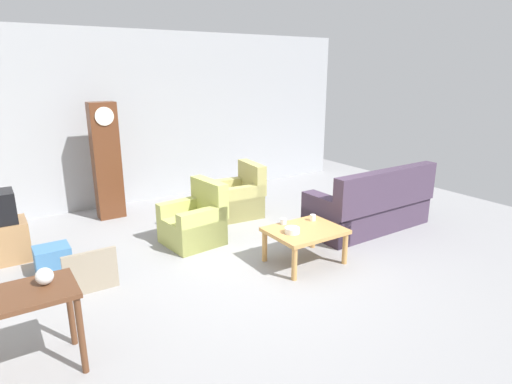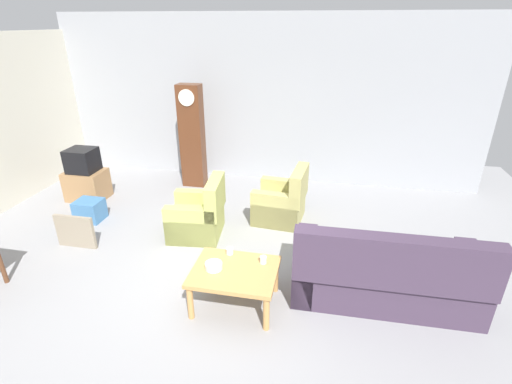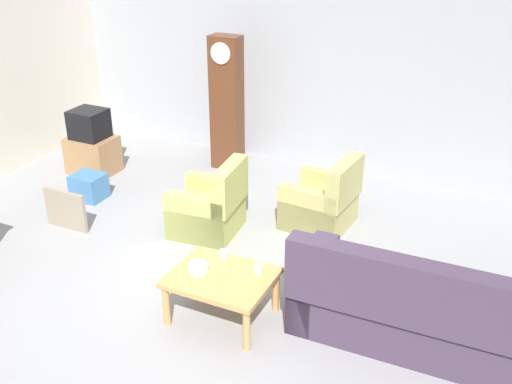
% 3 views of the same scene
% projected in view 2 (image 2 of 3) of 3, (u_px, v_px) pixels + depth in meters
% --- Properties ---
extents(ground_plane, '(10.40, 10.40, 0.00)m').
position_uv_depth(ground_plane, '(214.00, 278.00, 4.83)').
color(ground_plane, gray).
extents(garage_door_wall, '(8.40, 0.16, 3.20)m').
position_uv_depth(garage_door_wall, '(265.00, 101.00, 7.38)').
color(garage_door_wall, '#9EA0A5').
rests_on(garage_door_wall, ground_plane).
extents(couch_floral, '(2.11, 0.91, 1.04)m').
position_uv_depth(couch_floral, '(385.00, 276.00, 4.31)').
color(couch_floral, '#423347').
rests_on(couch_floral, ground_plane).
extents(armchair_olive_near, '(0.87, 0.84, 0.92)m').
position_uv_depth(armchair_olive_near, '(199.00, 217.00, 5.72)').
color(armchair_olive_near, tan).
rests_on(armchair_olive_near, ground_plane).
extents(armchair_olive_far, '(0.85, 0.82, 0.92)m').
position_uv_depth(armchair_olive_far, '(282.00, 203.00, 6.15)').
color(armchair_olive_far, tan).
rests_on(armchair_olive_far, ground_plane).
extents(coffee_table_wood, '(0.96, 0.76, 0.48)m').
position_uv_depth(coffee_table_wood, '(235.00, 275.00, 4.24)').
color(coffee_table_wood, tan).
rests_on(coffee_table_wood, ground_plane).
extents(grandfather_clock, '(0.44, 0.30, 1.99)m').
position_uv_depth(grandfather_clock, '(192.00, 137.00, 7.22)').
color(grandfather_clock, '#562D19').
rests_on(grandfather_clock, ground_plane).
extents(tv_stand_cabinet, '(0.68, 0.52, 0.55)m').
position_uv_depth(tv_stand_cabinet, '(87.00, 185.00, 6.92)').
color(tv_stand_cabinet, '#997047').
rests_on(tv_stand_cabinet, ground_plane).
extents(tv_crt, '(0.48, 0.44, 0.42)m').
position_uv_depth(tv_crt, '(82.00, 160.00, 6.72)').
color(tv_crt, black).
rests_on(tv_crt, tv_stand_cabinet).
extents(framed_picture_leaning, '(0.60, 0.05, 0.50)m').
position_uv_depth(framed_picture_leaning, '(75.00, 232.00, 5.42)').
color(framed_picture_leaning, gray).
rests_on(framed_picture_leaning, ground_plane).
extents(storage_box_blue, '(0.42, 0.36, 0.35)m').
position_uv_depth(storage_box_blue, '(90.00, 210.00, 6.20)').
color(storage_box_blue, teal).
rests_on(storage_box_blue, ground_plane).
extents(cup_white_porcelain, '(0.08, 0.08, 0.09)m').
position_uv_depth(cup_white_porcelain, '(263.00, 260.00, 4.31)').
color(cup_white_porcelain, white).
rests_on(cup_white_porcelain, coffee_table_wood).
extents(cup_blue_rimmed, '(0.08, 0.08, 0.08)m').
position_uv_depth(cup_blue_rimmed, '(230.00, 251.00, 4.49)').
color(cup_blue_rimmed, silver).
rests_on(cup_blue_rimmed, coffee_table_wood).
extents(bowl_white_stacked, '(0.20, 0.20, 0.07)m').
position_uv_depth(bowl_white_stacked, '(214.00, 266.00, 4.22)').
color(bowl_white_stacked, white).
rests_on(bowl_white_stacked, coffee_table_wood).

